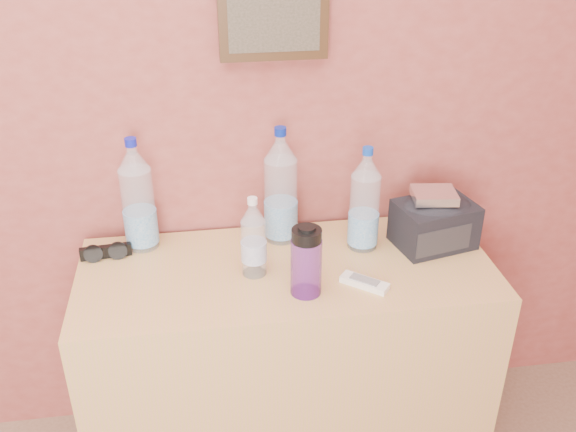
# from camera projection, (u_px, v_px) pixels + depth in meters

# --- Properties ---
(picture_frame) EXTENTS (0.30, 0.03, 0.25)m
(picture_frame) POSITION_uv_depth(u_px,v_px,m) (274.00, 13.00, 1.72)
(picture_frame) COLOR #382311
(picture_frame) RESTS_ON room_shell
(dresser) EXTENTS (1.19, 0.49, 0.74)m
(dresser) POSITION_uv_depth(u_px,v_px,m) (287.00, 366.00, 2.01)
(dresser) COLOR #A6824C
(dresser) RESTS_ON ground
(pet_large_a) EXTENTS (0.09, 0.09, 0.35)m
(pet_large_a) POSITION_uv_depth(u_px,v_px,m) (138.00, 200.00, 1.86)
(pet_large_a) COLOR silver
(pet_large_a) RESTS_ON dresser
(pet_large_b) EXTENTS (0.10, 0.10, 0.36)m
(pet_large_b) POSITION_uv_depth(u_px,v_px,m) (281.00, 191.00, 1.90)
(pet_large_b) COLOR silver
(pet_large_b) RESTS_ON dresser
(pet_large_c) EXTENTS (0.09, 0.09, 0.32)m
(pet_large_c) POSITION_uv_depth(u_px,v_px,m) (364.00, 204.00, 1.87)
(pet_large_c) COLOR white
(pet_large_c) RESTS_ON dresser
(pet_small) EXTENTS (0.07, 0.07, 0.24)m
(pet_small) POSITION_uv_depth(u_px,v_px,m) (254.00, 241.00, 1.76)
(pet_small) COLOR silver
(pet_small) RESTS_ON dresser
(nalgene_bottle) EXTENTS (0.08, 0.08, 0.20)m
(nalgene_bottle) POSITION_uv_depth(u_px,v_px,m) (306.00, 261.00, 1.68)
(nalgene_bottle) COLOR #602088
(nalgene_bottle) RESTS_ON dresser
(sunglasses) EXTENTS (0.15, 0.07, 0.04)m
(sunglasses) POSITION_uv_depth(u_px,v_px,m) (106.00, 252.00, 1.87)
(sunglasses) COLOR black
(sunglasses) RESTS_ON dresser
(ac_remote) EXTENTS (0.13, 0.12, 0.02)m
(ac_remote) POSITION_uv_depth(u_px,v_px,m) (364.00, 283.00, 1.75)
(ac_remote) COLOR white
(ac_remote) RESTS_ON dresser
(toiletry_bag) EXTENTS (0.26, 0.21, 0.15)m
(toiletry_bag) POSITION_uv_depth(u_px,v_px,m) (435.00, 222.00, 1.91)
(toiletry_bag) COLOR black
(toiletry_bag) RESTS_ON dresser
(foil_packet) EXTENTS (0.14, 0.12, 0.03)m
(foil_packet) POSITION_uv_depth(u_px,v_px,m) (434.00, 195.00, 1.86)
(foil_packet) COLOR silver
(foil_packet) RESTS_ON toiletry_bag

